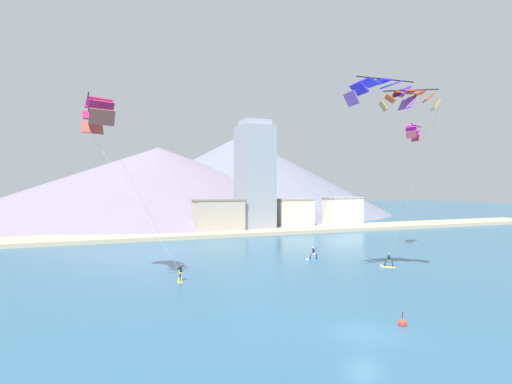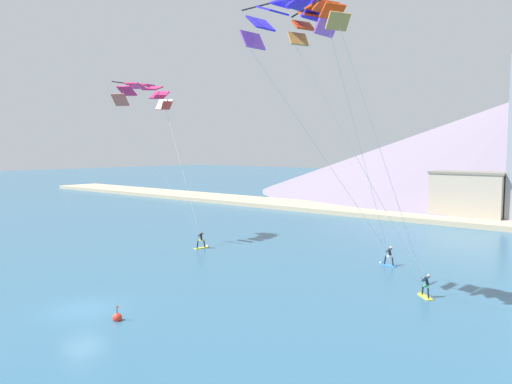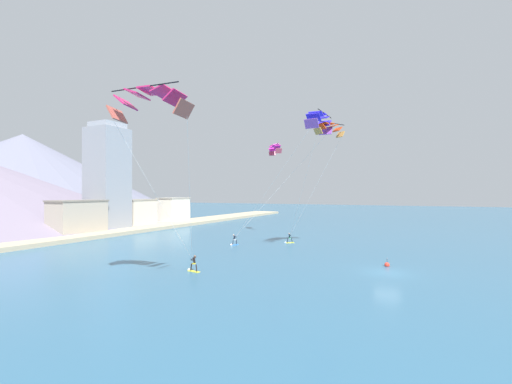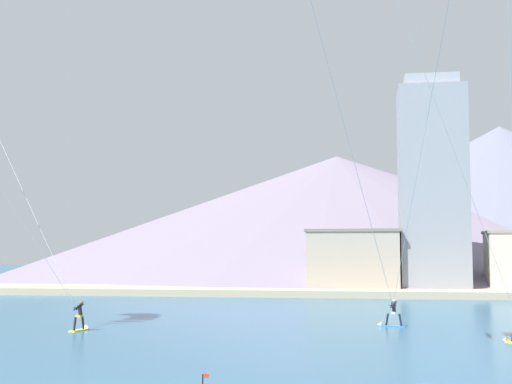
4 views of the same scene
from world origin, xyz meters
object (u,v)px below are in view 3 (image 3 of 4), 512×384
kitesurfer_near_lead (288,240)px  parafoil_kite_near_lead (329,129)px  race_marker_buoy (387,265)px  parafoil_kite_near_trail (319,121)px  parafoil_kite_distant_high_outer (275,148)px  kitesurfer_mid_center (193,266)px  kitesurfer_near_trail (234,242)px  parafoil_kite_mid_center (150,101)px

kitesurfer_near_lead → parafoil_kite_near_lead: (-3.81, -7.61, 16.87)m
race_marker_buoy → parafoil_kite_near_trail: bearing=59.5°
kitesurfer_near_lead → parafoil_kite_distant_high_outer: 20.18m
parafoil_kite_near_lead → parafoil_kite_near_trail: size_ratio=0.95×
kitesurfer_mid_center → parafoil_kite_near_trail: (16.81, -8.80, 17.51)m
kitesurfer_near_trail → kitesurfer_mid_center: size_ratio=1.00×
parafoil_kite_near_trail → parafoil_kite_mid_center: size_ratio=1.15×
parafoil_kite_mid_center → parafoil_kite_distant_high_outer: (40.46, 5.62, 1.18)m
kitesurfer_mid_center → parafoil_kite_near_trail: 25.82m
parafoil_kite_distant_high_outer → parafoil_kite_near_trail: bearing=-140.7°
parafoil_kite_distant_high_outer → race_marker_buoy: size_ratio=4.57×
kitesurfer_near_trail → kitesurfer_mid_center: bearing=-164.2°
kitesurfer_mid_center → race_marker_buoy: bearing=-57.7°
kitesurfer_mid_center → race_marker_buoy: (11.37, -18.01, -0.37)m
parafoil_kite_near_trail → race_marker_buoy: bearing=-120.5°
kitesurfer_near_trail → parafoil_kite_mid_center: 29.87m
kitesurfer_near_trail → race_marker_buoy: size_ratio=1.75×
kitesurfer_mid_center → race_marker_buoy: kitesurfer_mid_center is taller
kitesurfer_near_lead → parafoil_kite_near_trail: 19.96m
parafoil_kite_distant_high_outer → parafoil_kite_near_lead: bearing=-133.8°
parafoil_kite_near_lead → parafoil_kite_near_trail: (-2.72, 0.78, 0.72)m
kitesurfer_near_trail → parafoil_kite_mid_center: size_ratio=0.12×
parafoil_kite_near_lead → parafoil_kite_distant_high_outer: parafoil_kite_near_lead is taller
kitesurfer_near_lead → kitesurfer_near_trail: size_ratio=0.93×
parafoil_kite_near_trail → parafoil_kite_distant_high_outer: 20.94m
parafoil_kite_near_trail → race_marker_buoy: (-5.43, -9.21, -17.88)m
race_marker_buoy → parafoil_kite_distant_high_outer: bearing=46.1°
parafoil_kite_distant_high_outer → race_marker_buoy: parafoil_kite_distant_high_outer is taller
parafoil_kite_near_trail → parafoil_kite_distant_high_outer: (16.18, 13.24, -1.07)m
parafoil_kite_distant_high_outer → kitesurfer_near_lead: bearing=-146.4°
kitesurfer_near_lead → race_marker_buoy: size_ratio=1.62×
kitesurfer_near_trail → parafoil_kite_near_trail: 22.29m
kitesurfer_near_trail → kitesurfer_mid_center: kitesurfer_mid_center is taller
kitesurfer_near_trail → race_marker_buoy: bearing=-104.8°
kitesurfer_mid_center → parafoil_kite_mid_center: size_ratio=0.12×
parafoil_kite_mid_center → kitesurfer_mid_center: bearing=8.9°
kitesurfer_near_trail → race_marker_buoy: (-6.06, -22.96, -0.34)m
parafoil_kite_near_lead → race_marker_buoy: parafoil_kite_near_lead is taller
parafoil_kite_mid_center → race_marker_buoy: 29.72m
parafoil_kite_near_lead → parafoil_kite_distant_high_outer: size_ratio=3.63×
parafoil_kite_near_trail → race_marker_buoy: size_ratio=17.39×
kitesurfer_near_lead → parafoil_kite_near_trail: (-6.53, -6.83, 17.58)m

